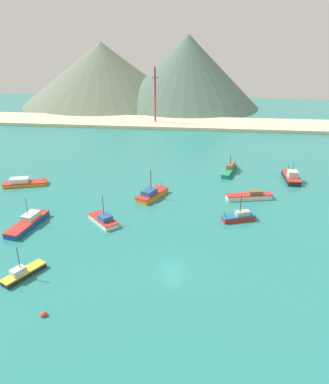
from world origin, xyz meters
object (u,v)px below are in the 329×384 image
fishing_boat_6 (23,273)px  buoy_0 (44,315)px  fishing_boat_4 (28,222)px  radio_tower (155,96)px  fishing_boat_1 (152,194)px  fishing_boat_8 (24,183)px  fishing_boat_0 (104,220)px  fishing_boat_9 (239,217)px  fishing_boat_7 (250,196)px  fishing_boat_3 (291,177)px  fishing_boat_2 (230,169)px

fishing_boat_6 → buoy_0: fishing_boat_6 is taller
fishing_boat_4 → radio_tower: 89.87m
fishing_boat_1 → fishing_boat_8: 32.57m
fishing_boat_0 → fishing_boat_4: (-14.27, -2.91, 0.08)m
fishing_boat_9 → radio_tower: (-28.02, 81.16, 10.68)m
fishing_boat_4 → fishing_boat_9: (41.04, 7.13, -0.04)m
fishing_boat_1 → fishing_boat_7: bearing=4.5°
fishing_boat_0 → fishing_boat_3: size_ratio=0.80×
fishing_boat_3 → radio_tower: size_ratio=0.41×
fishing_boat_3 → radio_tower: (-42.78, 57.49, 10.50)m
fishing_boat_1 → fishing_boat_6: (-15.50, -31.87, -0.18)m
fishing_boat_1 → fishing_boat_7: fishing_boat_1 is taller
fishing_boat_4 → fishing_boat_6: size_ratio=1.56×
fishing_boat_1 → fishing_boat_4: bearing=-143.6°
fishing_boat_8 → fishing_boat_3: bearing=9.4°
fishing_boat_2 → buoy_0: (-27.36, -58.38, -0.72)m
fishing_boat_0 → fishing_boat_3: 50.02m
fishing_boat_4 → fishing_boat_8: fishing_boat_4 is taller
fishing_boat_6 → fishing_boat_7: bearing=41.7°
fishing_boat_4 → fishing_boat_7: 47.66m
fishing_boat_3 → buoy_0: size_ratio=10.04×
fishing_boat_6 → fishing_boat_2: bearing=56.0°
fishing_boat_0 → fishing_boat_1: (7.67, 13.28, 0.12)m
fishing_boat_9 → buoy_0: bearing=-132.2°
buoy_0 → fishing_boat_4: bearing=119.1°
fishing_boat_1 → radio_tower: bearing=97.1°
fishing_boat_1 → fishing_boat_7: 22.28m
fishing_boat_0 → fishing_boat_2: (26.23, 31.87, 0.15)m
fishing_boat_0 → fishing_boat_8: size_ratio=0.69×
radio_tower → buoy_0: bearing=-89.9°
fishing_boat_0 → fishing_boat_3: (41.53, 27.89, 0.22)m
fishing_boat_0 → fishing_boat_4: size_ratio=0.66×
fishing_boat_0 → fishing_boat_7: fishing_boat_0 is taller
fishing_boat_7 → buoy_0: bearing=-126.8°
fishing_boat_3 → fishing_boat_7: 17.36m
fishing_boat_8 → fishing_boat_6: bearing=-64.6°
fishing_boat_2 → buoy_0: 64.48m
fishing_boat_3 → fishing_boat_8: fishing_boat_3 is taller
fishing_boat_9 → fishing_boat_6: bearing=-146.6°
fishing_boat_7 → buoy_0: fishing_boat_7 is taller
fishing_boat_0 → radio_tower: size_ratio=0.33×
fishing_boat_2 → fishing_boat_3: bearing=-14.6°
fishing_boat_2 → radio_tower: bearing=117.2°
fishing_boat_9 → radio_tower: size_ratio=0.31×
fishing_boat_3 → fishing_boat_4: size_ratio=0.83×
fishing_boat_0 → fishing_boat_9: (26.76, 4.21, 0.04)m
fishing_boat_8 → buoy_0: size_ratio=11.61×
fishing_boat_1 → fishing_boat_4: fishing_boat_1 is taller
fishing_boat_0 → fishing_boat_4: bearing=-168.5°
fishing_boat_9 → fishing_boat_2: bearing=91.1°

